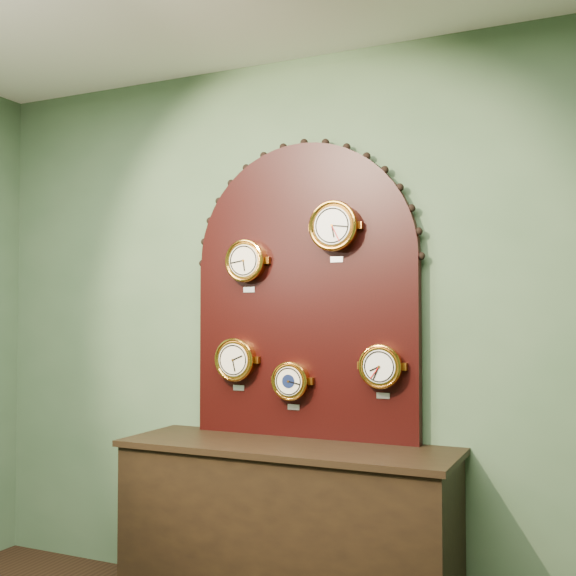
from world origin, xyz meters
The scene contains 8 objects.
wall_back centered at (0.00, 2.50, 1.40)m, with size 4.00×4.00×0.00m, color #446042.
shop_counter centered at (0.00, 2.23, 0.40)m, with size 1.60×0.50×0.80m, color black.
display_board centered at (0.00, 2.45, 1.63)m, with size 1.26×0.06×1.53m.
roman_clock centered at (-0.30, 2.38, 1.73)m, with size 0.22×0.08×0.27m.
arabic_clock centered at (0.19, 2.38, 1.89)m, with size 0.25×0.08×0.30m.
hygrometer centered at (-0.36, 2.38, 1.21)m, with size 0.23×0.08×0.28m.
barometer centered at (-0.04, 2.38, 1.12)m, with size 0.20×0.08×0.25m.
tide_clock centered at (0.43, 2.38, 1.21)m, with size 0.21×0.08×0.26m.
Camera 1 is at (1.42, -0.87, 1.46)m, focal length 44.08 mm.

